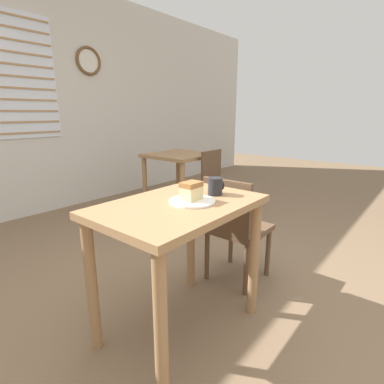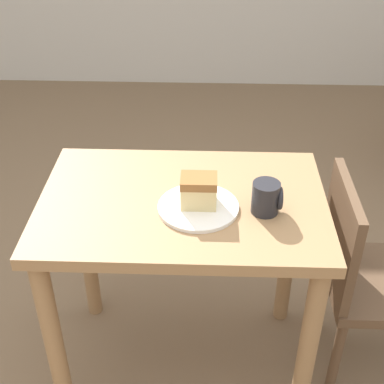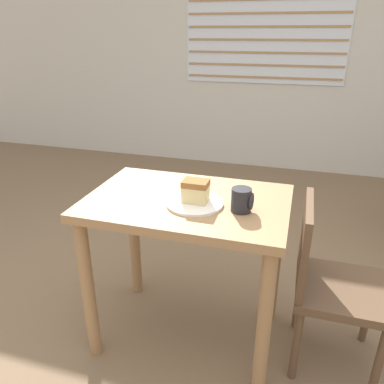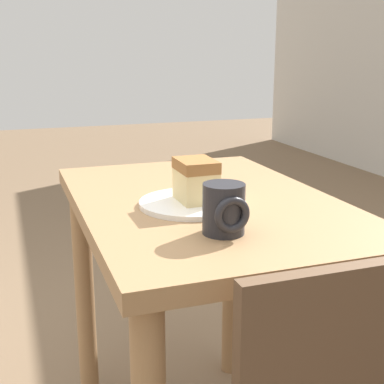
% 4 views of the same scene
% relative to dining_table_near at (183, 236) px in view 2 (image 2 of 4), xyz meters
% --- Properties ---
extents(dining_table_near, '(0.90, 0.61, 0.78)m').
position_rel_dining_table_near_xyz_m(dining_table_near, '(0.00, 0.00, 0.00)').
color(dining_table_near, '#9E754C').
rests_on(dining_table_near, ground_plane).
extents(chair_near_window, '(0.40, 0.40, 0.80)m').
position_rel_dining_table_near_xyz_m(chair_near_window, '(0.65, 0.04, -0.19)').
color(chair_near_window, brown).
rests_on(chair_near_window, ground_plane).
extents(plate, '(0.25, 0.25, 0.01)m').
position_rel_dining_table_near_xyz_m(plate, '(0.05, -0.05, 0.15)').
color(plate, white).
rests_on(plate, dining_table_near).
extents(cake_slice, '(0.11, 0.08, 0.10)m').
position_rel_dining_table_near_xyz_m(cake_slice, '(0.05, -0.04, 0.21)').
color(cake_slice, '#E5CC89').
rests_on(cake_slice, plate).
extents(coffee_mug, '(0.09, 0.08, 0.10)m').
position_rel_dining_table_near_xyz_m(coffee_mug, '(0.26, -0.06, 0.20)').
color(coffee_mug, '#232328').
rests_on(coffee_mug, dining_table_near).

